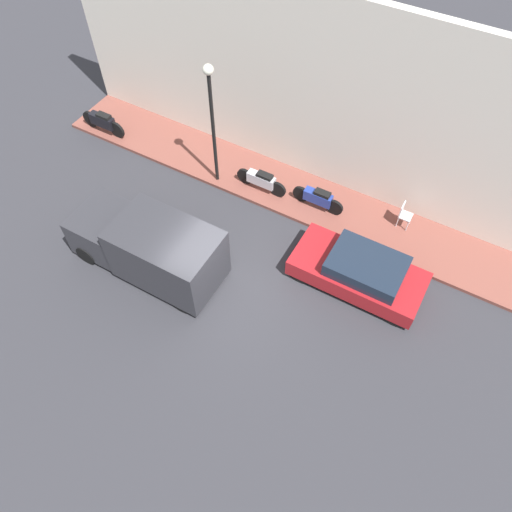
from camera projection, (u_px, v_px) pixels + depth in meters
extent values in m
plane|color=#2D2D33|center=(222.00, 289.00, 15.28)|extent=(60.00, 60.00, 0.00)
cube|color=brown|center=(291.00, 192.00, 17.62)|extent=(2.20, 18.37, 0.13)
cube|color=silver|center=(315.00, 95.00, 15.65)|extent=(0.30, 18.37, 6.61)
cube|color=maroon|center=(357.00, 273.00, 15.06)|extent=(1.79, 4.00, 0.59)
cube|color=#192333|center=(367.00, 266.00, 14.58)|extent=(1.58, 2.20, 0.47)
cylinder|color=black|center=(301.00, 274.00, 15.23)|extent=(0.20, 0.65, 0.65)
cylinder|color=black|center=(322.00, 239.00, 16.02)|extent=(0.20, 0.65, 0.65)
cylinder|color=black|center=(395.00, 317.00, 14.34)|extent=(0.20, 0.65, 0.65)
cylinder|color=black|center=(413.00, 278.00, 15.14)|extent=(0.20, 0.65, 0.65)
cube|color=#2D2D33|center=(168.00, 254.00, 14.68)|extent=(1.94, 3.11, 1.86)
cube|color=#2D2D33|center=(107.00, 229.00, 15.61)|extent=(1.85, 1.68, 1.30)
cube|color=#192333|center=(97.00, 218.00, 15.38)|extent=(1.65, 0.92, 0.52)
cylinder|color=black|center=(87.00, 254.00, 15.64)|extent=(0.22, 0.70, 0.70)
cylinder|color=black|center=(121.00, 219.00, 16.51)|extent=(0.22, 0.70, 0.70)
cylinder|color=black|center=(182.00, 303.00, 14.60)|extent=(0.22, 0.70, 0.70)
cylinder|color=black|center=(212.00, 262.00, 15.46)|extent=(0.22, 0.70, 0.70)
cube|color=black|center=(102.00, 121.00, 19.04)|extent=(0.30, 1.04, 0.45)
cube|color=black|center=(103.00, 116.00, 18.77)|extent=(0.27, 0.57, 0.12)
cylinder|color=black|center=(91.00, 119.00, 19.37)|extent=(0.10, 0.66, 0.66)
cylinder|color=black|center=(117.00, 130.00, 18.99)|extent=(0.10, 0.66, 0.66)
cube|color=#B7B7BF|center=(261.00, 180.00, 17.26)|extent=(0.30, 1.02, 0.39)
cube|color=black|center=(265.00, 176.00, 17.01)|extent=(0.27, 0.55, 0.12)
cylinder|color=black|center=(245.00, 176.00, 17.57)|extent=(0.10, 0.60, 0.60)
cylinder|color=black|center=(278.00, 189.00, 17.19)|extent=(0.10, 0.60, 0.60)
cube|color=navy|center=(318.00, 197.00, 16.76)|extent=(0.30, 0.98, 0.40)
cube|color=black|center=(322.00, 193.00, 16.51)|extent=(0.27, 0.54, 0.12)
cylinder|color=black|center=(301.00, 194.00, 17.07)|extent=(0.10, 0.60, 0.60)
cylinder|color=black|center=(334.00, 207.00, 16.70)|extent=(0.10, 0.60, 0.60)
cylinder|color=black|center=(213.00, 131.00, 16.19)|extent=(0.12, 0.12, 4.29)
sphere|color=silver|center=(208.00, 70.00, 14.37)|extent=(0.33, 0.33, 0.33)
cube|color=silver|center=(406.00, 216.00, 16.28)|extent=(0.40, 0.40, 0.04)
cube|color=silver|center=(402.00, 209.00, 16.14)|extent=(0.40, 0.04, 0.43)
cylinder|color=silver|center=(407.00, 226.00, 16.33)|extent=(0.04, 0.04, 0.43)
cylinder|color=silver|center=(411.00, 219.00, 16.51)|extent=(0.04, 0.04, 0.43)
cylinder|color=silver|center=(397.00, 222.00, 16.43)|extent=(0.04, 0.04, 0.43)
cylinder|color=silver|center=(401.00, 215.00, 16.61)|extent=(0.04, 0.04, 0.43)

